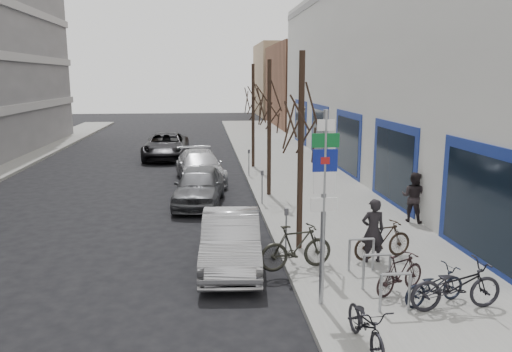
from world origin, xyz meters
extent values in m
plane|color=black|center=(0.00, 0.00, 0.00)|extent=(120.00, 120.00, 0.00)
cube|color=slate|center=(4.50, 10.00, 0.07)|extent=(5.00, 70.00, 0.15)
cube|color=brown|center=(13.00, 40.00, 4.00)|extent=(12.00, 14.00, 8.00)
cube|color=#937A5B|center=(13.50, 55.00, 4.50)|extent=(13.00, 12.00, 9.00)
cylinder|color=gray|center=(2.40, 0.00, 2.10)|extent=(0.10, 0.10, 4.20)
cube|color=white|center=(2.40, -0.03, 3.90)|extent=(0.35, 0.03, 0.22)
cube|color=#0C5926|center=(2.40, -0.03, 3.60)|extent=(0.55, 0.03, 0.28)
cube|color=navy|center=(2.40, -0.03, 3.20)|extent=(0.50, 0.03, 0.45)
cube|color=maroon|center=(2.40, -0.04, 3.20)|extent=(0.18, 0.02, 0.14)
cube|color=white|center=(2.40, -0.03, 2.75)|extent=(0.45, 0.03, 0.45)
cube|color=white|center=(2.40, -0.03, 2.30)|extent=(0.55, 0.03, 0.28)
cylinder|color=gray|center=(3.50, -0.50, 0.55)|extent=(0.06, 0.06, 0.80)
cylinder|color=gray|center=(4.10, -0.50, 0.55)|extent=(0.06, 0.06, 0.80)
cylinder|color=gray|center=(3.80, -0.50, 0.95)|extent=(0.60, 0.06, 0.06)
cylinder|color=gray|center=(3.50, 0.60, 0.55)|extent=(0.06, 0.06, 0.80)
cylinder|color=gray|center=(4.10, 0.60, 0.55)|extent=(0.06, 0.06, 0.80)
cylinder|color=gray|center=(3.80, 0.60, 0.95)|extent=(0.60, 0.06, 0.06)
cylinder|color=gray|center=(3.50, 1.70, 0.55)|extent=(0.06, 0.06, 0.80)
cylinder|color=gray|center=(4.10, 1.70, 0.55)|extent=(0.06, 0.06, 0.80)
cylinder|color=gray|center=(3.80, 1.70, 0.95)|extent=(0.60, 0.06, 0.06)
cylinder|color=black|center=(2.60, 3.50, 2.75)|extent=(0.16, 0.16, 5.50)
cylinder|color=black|center=(2.60, 10.00, 2.75)|extent=(0.16, 0.16, 5.50)
cylinder|color=black|center=(2.60, 16.50, 2.75)|extent=(0.16, 0.16, 5.50)
cylinder|color=gray|center=(2.15, 3.00, 0.70)|extent=(0.05, 0.05, 1.10)
cube|color=#3F3F44|center=(2.15, 3.00, 1.33)|extent=(0.10, 0.08, 0.18)
cylinder|color=gray|center=(2.15, 8.50, 0.70)|extent=(0.05, 0.05, 1.10)
cube|color=#3F3F44|center=(2.15, 8.50, 1.33)|extent=(0.10, 0.08, 0.18)
cylinder|color=gray|center=(2.15, 14.00, 0.70)|extent=(0.05, 0.05, 1.10)
cube|color=#3F3F44|center=(2.15, 14.00, 1.33)|extent=(0.10, 0.08, 0.18)
imported|color=black|center=(2.78, -1.79, 0.65)|extent=(0.59, 1.67, 1.01)
imported|color=black|center=(4.24, 0.35, 0.61)|extent=(1.54, 1.12, 0.92)
imported|color=black|center=(4.74, -0.25, 0.62)|extent=(1.61, 0.92, 0.94)
imported|color=black|center=(2.23, 1.95, 0.73)|extent=(2.00, 0.99, 1.17)
imported|color=black|center=(5.06, -0.54, 0.75)|extent=(2.00, 0.71, 1.20)
imported|color=black|center=(4.61, 2.44, 0.67)|extent=(1.80, 0.93, 1.05)
imported|color=#9B9CA0|center=(0.66, 2.70, 0.69)|extent=(1.72, 4.28, 1.38)
imported|color=#4D4E52|center=(-0.20, 9.21, 0.73)|extent=(2.19, 4.46, 1.46)
imported|color=#9A9B9F|center=(-0.20, 13.57, 0.72)|extent=(2.65, 5.17, 1.44)
imported|color=black|center=(-2.26, 20.64, 0.77)|extent=(2.60, 5.54, 1.53)
imported|color=black|center=(4.26, 2.25, 0.98)|extent=(0.61, 0.40, 1.66)
imported|color=black|center=(6.80, 5.66, 0.99)|extent=(0.74, 0.72, 1.67)
camera|label=1|loc=(0.03, -9.56, 4.81)|focal=35.00mm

